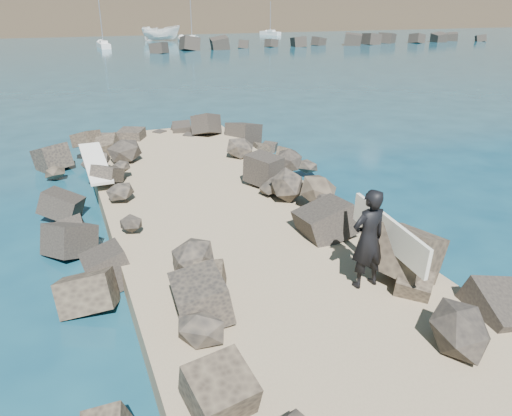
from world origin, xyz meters
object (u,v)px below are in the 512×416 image
object	(u,v)px
boat_imported	(161,33)
surfer_with_board	(371,238)
sailboat_d	(192,39)
surfboard_resting	(96,167)

from	to	relation	value
boat_imported	surfer_with_board	xyz separation A→B (m)	(-12.23, -77.80, 0.41)
surfer_with_board	sailboat_d	bearing A→B (deg)	77.55
surfboard_resting	boat_imported	xyz separation A→B (m)	(16.51, 69.41, 0.15)
surfer_with_board	sailboat_d	distance (m)	76.09
sailboat_d	boat_imported	bearing A→B (deg)	139.95
surfer_with_board	sailboat_d	size ratio (longest dim) A/B	0.34
surfboard_resting	boat_imported	distance (m)	71.35
surfboard_resting	sailboat_d	bearing A→B (deg)	70.10
surfboard_resting	sailboat_d	xyz separation A→B (m)	(20.69, 65.90, -0.69)
boat_imported	sailboat_d	distance (m)	5.52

